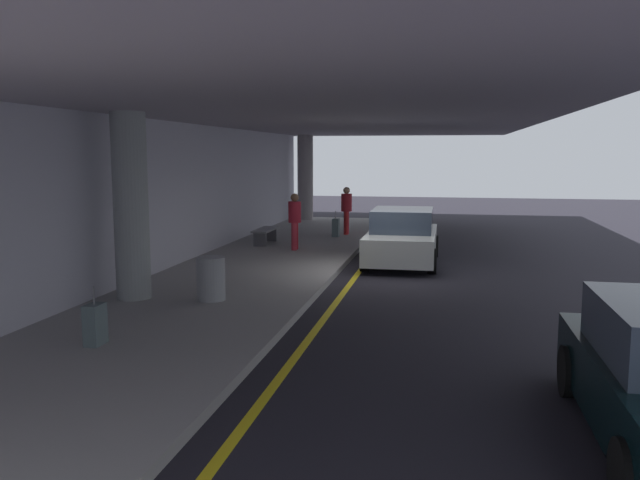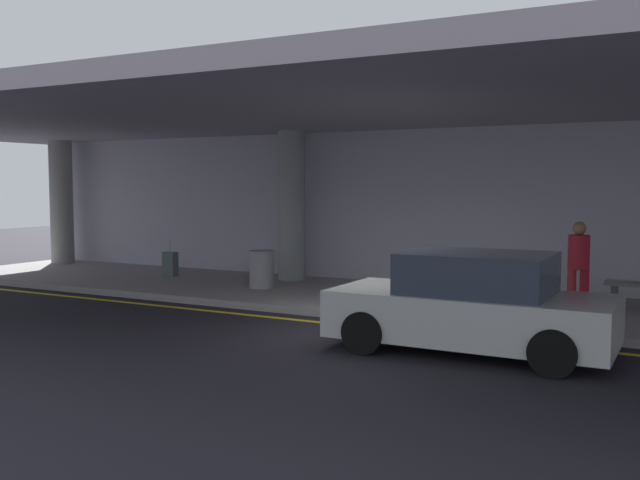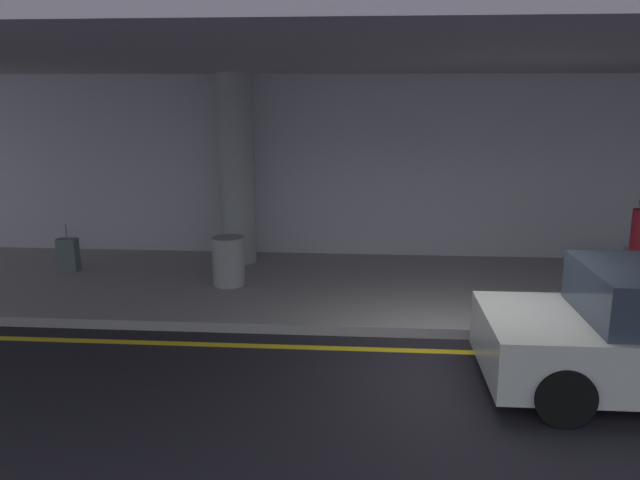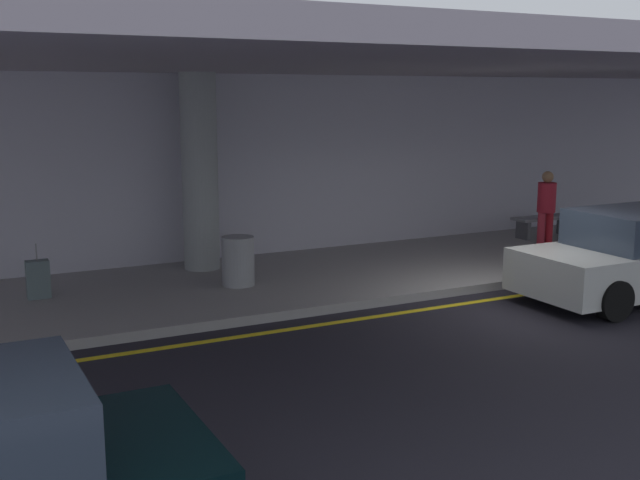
{
  "view_description": "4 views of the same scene",
  "coord_description": "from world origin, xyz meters",
  "px_view_note": "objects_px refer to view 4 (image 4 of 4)",
  "views": [
    {
      "loc": [
        -15.76,
        -1.6,
        3.0
      ],
      "look_at": [
        -1.03,
        1.26,
        1.01
      ],
      "focal_mm": 36.62,
      "sensor_mm": 36.0,
      "label": 1
    },
    {
      "loc": [
        4.95,
        -10.74,
        2.5
      ],
      "look_at": [
        -2.11,
        2.41,
        1.34
      ],
      "focal_mm": 40.11,
      "sensor_mm": 36.0,
      "label": 2
    },
    {
      "loc": [
        -1.49,
        -7.45,
        3.4
      ],
      "look_at": [
        -2.15,
        1.3,
        1.35
      ],
      "focal_mm": 35.04,
      "sensor_mm": 36.0,
      "label": 3
    },
    {
      "loc": [
        -8.61,
        -9.53,
        3.4
      ],
      "look_at": [
        -2.46,
        2.55,
        0.88
      ],
      "focal_mm": 44.02,
      "sensor_mm": 36.0,
      "label": 4
    }
  ],
  "objects_px": {
    "car_silver": "(635,257)",
    "trash_bin_steel": "(238,261)",
    "bench_metal": "(544,222)",
    "support_column_left_mid": "(200,172)",
    "traveler_with_luggage": "(546,205)",
    "suitcase_upright_secondary": "(38,279)"
  },
  "relations": [
    {
      "from": "support_column_left_mid",
      "to": "suitcase_upright_secondary",
      "type": "xyz_separation_m",
      "value": [
        -3.08,
        -0.93,
        -1.51
      ]
    },
    {
      "from": "support_column_left_mid",
      "to": "trash_bin_steel",
      "type": "relative_size",
      "value": 4.29
    },
    {
      "from": "car_silver",
      "to": "bench_metal",
      "type": "distance_m",
      "value": 4.96
    },
    {
      "from": "traveler_with_luggage",
      "to": "bench_metal",
      "type": "bearing_deg",
      "value": -5.82
    },
    {
      "from": "bench_metal",
      "to": "trash_bin_steel",
      "type": "relative_size",
      "value": 1.88
    },
    {
      "from": "support_column_left_mid",
      "to": "suitcase_upright_secondary",
      "type": "height_order",
      "value": "support_column_left_mid"
    },
    {
      "from": "car_silver",
      "to": "trash_bin_steel",
      "type": "relative_size",
      "value": 4.82
    },
    {
      "from": "support_column_left_mid",
      "to": "trash_bin_steel",
      "type": "height_order",
      "value": "support_column_left_mid"
    },
    {
      "from": "bench_metal",
      "to": "trash_bin_steel",
      "type": "distance_m",
      "value": 8.08
    },
    {
      "from": "car_silver",
      "to": "suitcase_upright_secondary",
      "type": "bearing_deg",
      "value": 159.51
    },
    {
      "from": "bench_metal",
      "to": "trash_bin_steel",
      "type": "height_order",
      "value": "trash_bin_steel"
    },
    {
      "from": "traveler_with_luggage",
      "to": "suitcase_upright_secondary",
      "type": "xyz_separation_m",
      "value": [
        -10.08,
        0.71,
        -0.65
      ]
    },
    {
      "from": "bench_metal",
      "to": "car_silver",
      "type": "bearing_deg",
      "value": -115.52
    },
    {
      "from": "suitcase_upright_secondary",
      "to": "bench_metal",
      "type": "bearing_deg",
      "value": -2.73
    },
    {
      "from": "suitcase_upright_secondary",
      "to": "bench_metal",
      "type": "xyz_separation_m",
      "value": [
        11.2,
        0.52,
        0.04
      ]
    },
    {
      "from": "support_column_left_mid",
      "to": "traveler_with_luggage",
      "type": "bearing_deg",
      "value": -13.17
    },
    {
      "from": "trash_bin_steel",
      "to": "suitcase_upright_secondary",
      "type": "bearing_deg",
      "value": 168.81
    },
    {
      "from": "support_column_left_mid",
      "to": "car_silver",
      "type": "height_order",
      "value": "support_column_left_mid"
    },
    {
      "from": "support_column_left_mid",
      "to": "trash_bin_steel",
      "type": "distance_m",
      "value": 2.1
    },
    {
      "from": "car_silver",
      "to": "trash_bin_steel",
      "type": "bearing_deg",
      "value": 153.53
    },
    {
      "from": "suitcase_upright_secondary",
      "to": "trash_bin_steel",
      "type": "xyz_separation_m",
      "value": [
        3.21,
        -0.63,
        0.11
      ]
    },
    {
      "from": "car_silver",
      "to": "trash_bin_steel",
      "type": "height_order",
      "value": "car_silver"
    }
  ]
}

